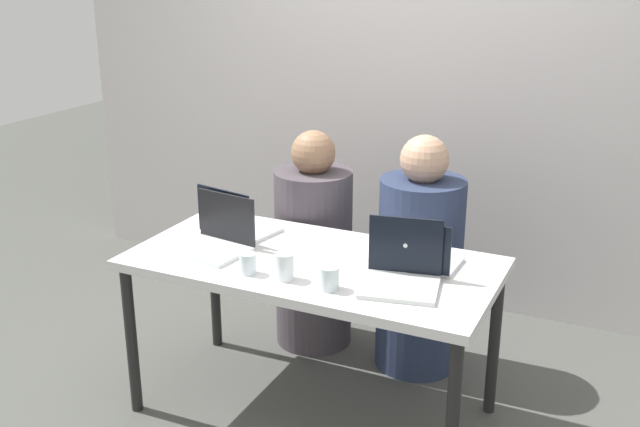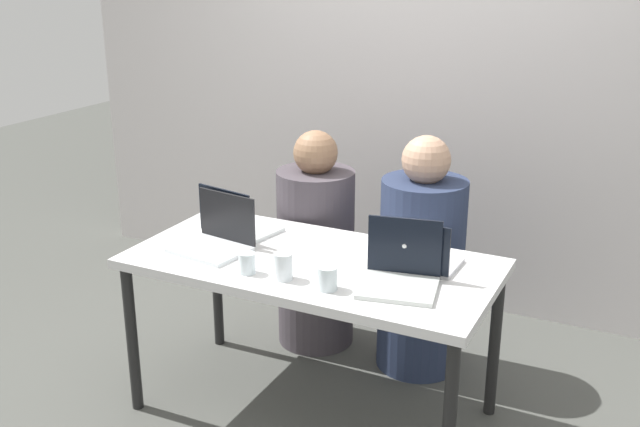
{
  "view_description": "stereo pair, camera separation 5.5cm",
  "coord_description": "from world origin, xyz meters",
  "px_view_note": "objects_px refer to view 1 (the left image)",
  "views": [
    {
      "loc": [
        1.27,
        -2.61,
        1.94
      ],
      "look_at": [
        0.0,
        0.08,
        0.91
      ],
      "focal_mm": 42.0,
      "sensor_mm": 36.0,
      "label": 1
    },
    {
      "loc": [
        1.32,
        -2.58,
        1.94
      ],
      "look_at": [
        0.0,
        0.08,
        0.91
      ],
      "focal_mm": 42.0,
      "sensor_mm": 36.0,
      "label": 2
    }
  ],
  "objects_px": {
    "water_glass_center": "(285,268)",
    "water_glass_right": "(329,280)",
    "person_on_right": "(420,267)",
    "laptop_back_right": "(419,256)",
    "laptop_front_left": "(216,239)",
    "water_glass_left": "(248,265)",
    "person_on_left": "(314,251)",
    "laptop_front_right": "(402,272)",
    "laptop_back_left": "(236,224)"
  },
  "relations": [
    {
      "from": "laptop_back_left",
      "to": "water_glass_center",
      "type": "bearing_deg",
      "value": 152.31
    },
    {
      "from": "person_on_right",
      "to": "laptop_back_left",
      "type": "height_order",
      "value": "person_on_right"
    },
    {
      "from": "laptop_front_left",
      "to": "water_glass_left",
      "type": "xyz_separation_m",
      "value": [
        0.26,
        -0.16,
        -0.01
      ]
    },
    {
      "from": "laptop_front_left",
      "to": "laptop_back_right",
      "type": "height_order",
      "value": "laptop_front_left"
    },
    {
      "from": "laptop_front_left",
      "to": "laptop_back_right",
      "type": "relative_size",
      "value": 1.11
    },
    {
      "from": "person_on_left",
      "to": "water_glass_left",
      "type": "bearing_deg",
      "value": 102.15
    },
    {
      "from": "laptop_back_left",
      "to": "water_glass_left",
      "type": "bearing_deg",
      "value": 138.4
    },
    {
      "from": "water_glass_left",
      "to": "water_glass_right",
      "type": "bearing_deg",
      "value": 0.51
    },
    {
      "from": "person_on_left",
      "to": "water_glass_center",
      "type": "distance_m",
      "value": 0.92
    },
    {
      "from": "water_glass_right",
      "to": "laptop_back_left",
      "type": "bearing_deg",
      "value": 150.38
    },
    {
      "from": "laptop_back_left",
      "to": "water_glass_center",
      "type": "xyz_separation_m",
      "value": [
        0.43,
        -0.35,
        -0.0
      ]
    },
    {
      "from": "person_on_right",
      "to": "laptop_back_left",
      "type": "relative_size",
      "value": 3.39
    },
    {
      "from": "laptop_back_left",
      "to": "water_glass_right",
      "type": "distance_m",
      "value": 0.72
    },
    {
      "from": "laptop_front_left",
      "to": "water_glass_center",
      "type": "bearing_deg",
      "value": -11.68
    },
    {
      "from": "person_on_right",
      "to": "laptop_back_right",
      "type": "relative_size",
      "value": 3.81
    },
    {
      "from": "laptop_front_left",
      "to": "water_glass_right",
      "type": "relative_size",
      "value": 3.67
    },
    {
      "from": "person_on_left",
      "to": "laptop_front_right",
      "type": "xyz_separation_m",
      "value": [
        0.71,
        -0.68,
        0.28
      ]
    },
    {
      "from": "laptop_front_left",
      "to": "water_glass_center",
      "type": "xyz_separation_m",
      "value": [
        0.42,
        -0.15,
        -0.0
      ]
    },
    {
      "from": "person_on_right",
      "to": "laptop_back_right",
      "type": "height_order",
      "value": "person_on_right"
    },
    {
      "from": "laptop_back_right",
      "to": "person_on_left",
      "type": "bearing_deg",
      "value": -33.49
    },
    {
      "from": "laptop_back_left",
      "to": "water_glass_center",
      "type": "distance_m",
      "value": 0.56
    },
    {
      "from": "water_glass_left",
      "to": "laptop_front_right",
      "type": "bearing_deg",
      "value": 15.08
    },
    {
      "from": "water_glass_center",
      "to": "laptop_front_right",
      "type": "bearing_deg",
      "value": 18.7
    },
    {
      "from": "water_glass_right",
      "to": "water_glass_center",
      "type": "bearing_deg",
      "value": 177.15
    },
    {
      "from": "laptop_back_right",
      "to": "water_glass_left",
      "type": "relative_size",
      "value": 3.56
    },
    {
      "from": "water_glass_left",
      "to": "laptop_back_right",
      "type": "bearing_deg",
      "value": 30.84
    },
    {
      "from": "laptop_back_left",
      "to": "water_glass_center",
      "type": "relative_size",
      "value": 3.17
    },
    {
      "from": "person_on_right",
      "to": "laptop_front_left",
      "type": "height_order",
      "value": "person_on_right"
    },
    {
      "from": "water_glass_right",
      "to": "water_glass_left",
      "type": "xyz_separation_m",
      "value": [
        -0.35,
        -0.0,
        -0.0
      ]
    },
    {
      "from": "laptop_front_left",
      "to": "water_glass_right",
      "type": "distance_m",
      "value": 0.63
    },
    {
      "from": "person_on_right",
      "to": "water_glass_right",
      "type": "height_order",
      "value": "person_on_right"
    },
    {
      "from": "person_on_right",
      "to": "water_glass_right",
      "type": "bearing_deg",
      "value": 70.36
    },
    {
      "from": "person_on_right",
      "to": "water_glass_right",
      "type": "distance_m",
      "value": 0.88
    },
    {
      "from": "person_on_left",
      "to": "laptop_front_right",
      "type": "distance_m",
      "value": 1.02
    },
    {
      "from": "water_glass_center",
      "to": "water_glass_left",
      "type": "xyz_separation_m",
      "value": [
        -0.16,
        -0.01,
        -0.01
      ]
    },
    {
      "from": "water_glass_center",
      "to": "water_glass_right",
      "type": "distance_m",
      "value": 0.2
    },
    {
      "from": "water_glass_center",
      "to": "water_glass_right",
      "type": "xyz_separation_m",
      "value": [
        0.2,
        -0.01,
        -0.01
      ]
    },
    {
      "from": "laptop_front_right",
      "to": "person_on_left",
      "type": "bearing_deg",
      "value": 124.61
    },
    {
      "from": "laptop_front_left",
      "to": "water_glass_center",
      "type": "relative_size",
      "value": 3.12
    },
    {
      "from": "water_glass_center",
      "to": "water_glass_left",
      "type": "bearing_deg",
      "value": -175.34
    },
    {
      "from": "laptop_back_left",
      "to": "water_glass_center",
      "type": "height_order",
      "value": "laptop_back_left"
    },
    {
      "from": "laptop_front_right",
      "to": "laptop_front_left",
      "type": "bearing_deg",
      "value": 168.26
    },
    {
      "from": "laptop_front_left",
      "to": "laptop_back_right",
      "type": "bearing_deg",
      "value": 20.92
    },
    {
      "from": "laptop_back_right",
      "to": "laptop_front_right",
      "type": "bearing_deg",
      "value": 89.31
    },
    {
      "from": "laptop_front_left",
      "to": "laptop_back_left",
      "type": "height_order",
      "value": "same"
    },
    {
      "from": "person_on_left",
      "to": "laptop_front_left",
      "type": "xyz_separation_m",
      "value": [
        -0.14,
        -0.68,
        0.28
      ]
    },
    {
      "from": "water_glass_right",
      "to": "laptop_back_right",
      "type": "bearing_deg",
      "value": 55.58
    },
    {
      "from": "laptop_front_right",
      "to": "laptop_back_left",
      "type": "xyz_separation_m",
      "value": [
        -0.87,
        0.2,
        -0.0
      ]
    },
    {
      "from": "person_on_right",
      "to": "laptop_front_right",
      "type": "distance_m",
      "value": 0.75
    },
    {
      "from": "laptop_back_left",
      "to": "water_glass_left",
      "type": "distance_m",
      "value": 0.45
    }
  ]
}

